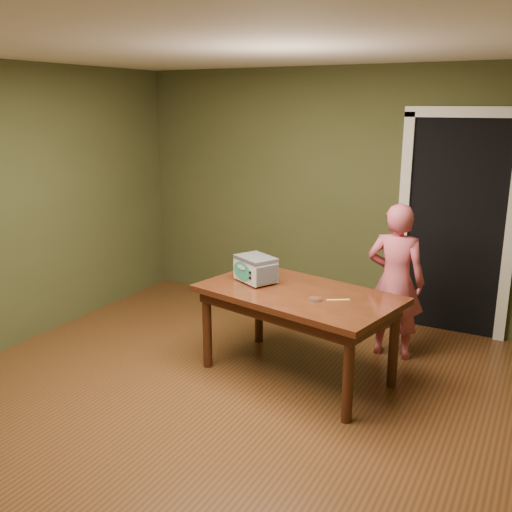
# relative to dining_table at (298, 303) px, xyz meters

# --- Properties ---
(floor) EXTENTS (5.00, 5.00, 0.00)m
(floor) POSITION_rel_dining_table_xyz_m (-0.38, -0.84, -0.65)
(floor) COLOR brown
(floor) RESTS_ON ground
(room_shell) EXTENTS (4.52, 5.02, 2.61)m
(room_shell) POSITION_rel_dining_table_xyz_m (-0.38, -0.84, 1.06)
(room_shell) COLOR #414625
(room_shell) RESTS_ON ground
(doorway) EXTENTS (1.10, 0.66, 2.25)m
(doorway) POSITION_rel_dining_table_xyz_m (0.92, 1.94, 0.41)
(doorway) COLOR black
(doorway) RESTS_ON ground
(dining_table) EXTENTS (1.75, 1.21, 0.75)m
(dining_table) POSITION_rel_dining_table_xyz_m (0.00, 0.00, 0.00)
(dining_table) COLOR #3A190D
(dining_table) RESTS_ON floor
(toy_oven) EXTENTS (0.42, 0.37, 0.22)m
(toy_oven) POSITION_rel_dining_table_xyz_m (-0.43, 0.06, 0.22)
(toy_oven) COLOR #4C4F54
(toy_oven) RESTS_ON dining_table
(baking_pan) EXTENTS (0.10, 0.10, 0.02)m
(baking_pan) POSITION_rel_dining_table_xyz_m (0.21, -0.14, 0.11)
(baking_pan) COLOR silver
(baking_pan) RESTS_ON dining_table
(spatula) EXTENTS (0.17, 0.11, 0.01)m
(spatula) POSITION_rel_dining_table_xyz_m (0.37, -0.06, 0.10)
(spatula) COLOR tan
(spatula) RESTS_ON dining_table
(child) EXTENTS (0.53, 0.36, 1.41)m
(child) POSITION_rel_dining_table_xyz_m (0.59, 0.79, 0.05)
(child) COLOR #CB5366
(child) RESTS_ON floor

